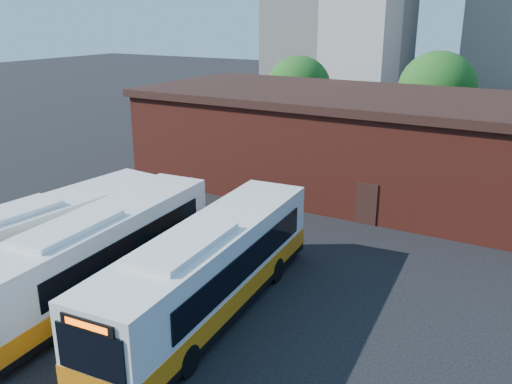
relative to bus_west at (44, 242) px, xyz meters
The scene contains 8 objects.
ground 7.55m from the bus_west, ahead, with size 220.00×220.00×0.00m, color black.
bus_west is the anchor object (origin of this frame).
bus_midwest 3.28m from the bus_west, ahead, with size 3.75×13.34×3.59m.
bus_mideast 8.29m from the bus_west, ahead, with size 3.92×13.83×3.72m.
transit_worker 8.99m from the bus_west, 24.38° to the right, with size 0.65×0.43×1.79m, color #131738.
depot_building 20.59m from the bus_west, 69.07° to the left, with size 28.60×12.60×6.40m.
tree_west 31.43m from the bus_west, 94.89° to the left, with size 6.00×6.00×7.65m.
tree_mid 34.63m from the bus_west, 74.29° to the left, with size 6.56×6.56×8.36m.
Camera 1 is at (11.89, -13.54, 11.20)m, focal length 38.00 mm.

